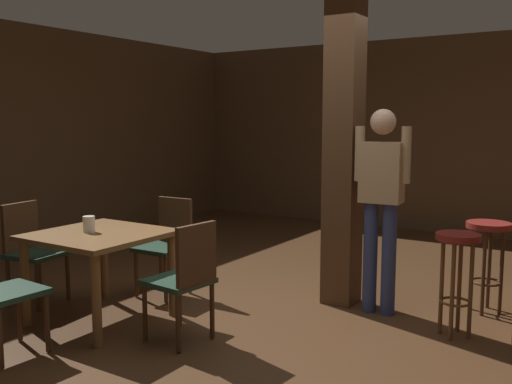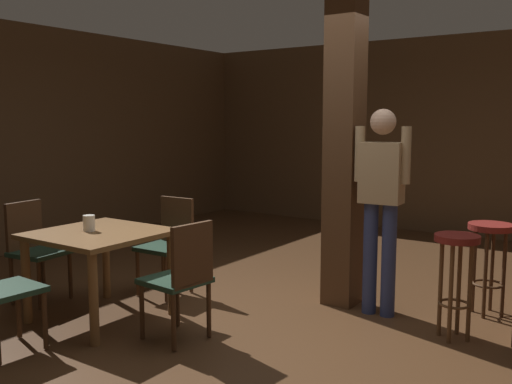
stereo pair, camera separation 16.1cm
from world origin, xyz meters
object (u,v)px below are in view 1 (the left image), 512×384
chair_north (168,241)px  napkin_cup (89,224)px  bar_stool_mid (488,245)px  standing_person (381,196)px  chair_east (185,275)px  dining_table (100,247)px  bar_stool_near (457,261)px  chair_west (31,247)px

chair_north → napkin_cup: bearing=-93.2°
bar_stool_mid → standing_person: bearing=-145.3°
chair_east → napkin_cup: size_ratio=6.81×
dining_table → bar_stool_near: size_ratio=1.21×
bar_stool_mid → dining_table: bearing=-143.5°
chair_north → standing_person: (1.87, 0.55, 0.50)m
bar_stool_near → chair_east: bearing=-143.8°
standing_person → bar_stool_mid: bearing=34.7°
chair_west → standing_person: 3.10m
chair_west → chair_east: bearing=1.0°
bar_stool_mid → bar_stool_near: bearing=-96.5°
chair_north → chair_west: bearing=-134.2°
dining_table → chair_north: (-0.03, 0.85, -0.11)m
dining_table → standing_person: 2.34m
dining_table → bar_stool_near: (2.52, 1.21, -0.03)m
chair_west → standing_person: size_ratio=0.52×
dining_table → chair_east: (0.88, 0.01, -0.11)m
bar_stool_near → napkin_cup: bearing=-154.4°
chair_east → standing_person: 1.75m
chair_north → napkin_cup: 0.93m
chair_north → chair_east: size_ratio=1.00×
chair_east → bar_stool_near: bearing=36.2°
chair_north → napkin_cup: (-0.05, -0.88, 0.29)m
chair_east → standing_person: bearing=55.2°
dining_table → standing_person: standing_person is taller
napkin_cup → standing_person: standing_person is taller
standing_person → bar_stool_near: size_ratio=2.17×
chair_east → standing_person: standing_person is taller
napkin_cup → chair_west: bearing=178.8°
chair_north → bar_stool_near: bearing=8.1°
standing_person → bar_stool_near: 0.82m
chair_north → napkin_cup: chair_north is taller
chair_east → bar_stool_mid: size_ratio=1.15×
chair_north → bar_stool_mid: (2.62, 1.07, 0.08)m
chair_north → dining_table: bearing=-88.2°
bar_stool_mid → chair_north: bearing=-157.8°
napkin_cup → bar_stool_near: bearing=25.6°
bar_stool_near → standing_person: bearing=164.6°
dining_table → bar_stool_mid: 3.23m
chair_east → bar_stool_near: 2.03m
chair_west → napkin_cup: chair_west is taller
chair_east → bar_stool_mid: bearing=48.0°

